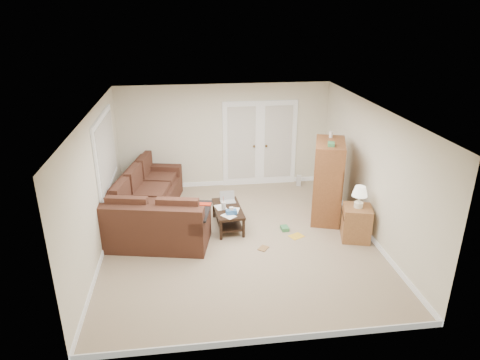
{
  "coord_description": "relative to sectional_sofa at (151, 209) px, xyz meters",
  "views": [
    {
      "loc": [
        -0.91,
        -7.08,
        4.13
      ],
      "look_at": [
        0.05,
        0.31,
        1.1
      ],
      "focal_mm": 32.0,
      "sensor_mm": 36.0,
      "label": 1
    }
  ],
  "objects": [
    {
      "name": "ceiling",
      "position": [
        1.69,
        -0.8,
        2.14
      ],
      "size": [
        5.0,
        5.5,
        0.02
      ],
      "primitive_type": "cube",
      "color": "white",
      "rests_on": "wall_back"
    },
    {
      "name": "tv_armoire",
      "position": [
        3.6,
        -0.1,
        0.48
      ],
      "size": [
        0.86,
        1.16,
        1.78
      ],
      "rotation": [
        0.0,
        0.0,
        -0.31
      ],
      "color": "brown",
      "rests_on": "floor"
    },
    {
      "name": "wall_front",
      "position": [
        1.69,
        -3.55,
        0.89
      ],
      "size": [
        5.0,
        0.02,
        2.5
      ],
      "primitive_type": "cube",
      "color": "silver",
      "rests_on": "floor"
    },
    {
      "name": "floor_book",
      "position": [
        2.03,
        -1.14,
        -0.35
      ],
      "size": [
        0.24,
        0.25,
        0.02
      ],
      "primitive_type": "imported",
      "rotation": [
        0.0,
        0.0,
        -0.65
      ],
      "color": "olive",
      "rests_on": "floor"
    },
    {
      "name": "space_heater",
      "position": [
        3.49,
        1.65,
        -0.22
      ],
      "size": [
        0.13,
        0.12,
        0.27
      ],
      "primitive_type": "cube",
      "rotation": [
        0.0,
        0.0,
        -0.26
      ],
      "color": "silver",
      "rests_on": "floor"
    },
    {
      "name": "baseboards",
      "position": [
        1.69,
        -0.8,
        -0.31
      ],
      "size": [
        5.0,
        5.5,
        0.1
      ],
      "primitive_type": null,
      "color": "silver",
      "rests_on": "floor"
    },
    {
      "name": "sectional_sofa",
      "position": [
        0.0,
        0.0,
        0.0
      ],
      "size": [
        2.13,
        3.3,
        0.92
      ],
      "rotation": [
        0.0,
        0.0,
        -0.2
      ],
      "color": "#46261A",
      "rests_on": "floor"
    },
    {
      "name": "wall_right",
      "position": [
        4.19,
        -0.8,
        0.89
      ],
      "size": [
        0.02,
        5.5,
        2.5
      ],
      "primitive_type": "cube",
      "color": "silver",
      "rests_on": "floor"
    },
    {
      "name": "floor",
      "position": [
        1.69,
        -0.8,
        -0.36
      ],
      "size": [
        5.5,
        5.5,
        0.0
      ],
      "primitive_type": "plane",
      "color": "tan",
      "rests_on": "ground"
    },
    {
      "name": "coffee_table",
      "position": [
        1.53,
        -0.24,
        -0.13
      ],
      "size": [
        0.59,
        1.06,
        0.7
      ],
      "rotation": [
        0.0,
        0.0,
        0.07
      ],
      "color": "black",
      "rests_on": "floor"
    },
    {
      "name": "french_doors",
      "position": [
        2.54,
        1.91,
        0.68
      ],
      "size": [
        1.8,
        0.05,
        2.13
      ],
      "color": "silver",
      "rests_on": "floor"
    },
    {
      "name": "floor_greenbox",
      "position": [
        2.64,
        -0.54,
        -0.32
      ],
      "size": [
        0.16,
        0.2,
        0.07
      ],
      "primitive_type": "cube",
      "rotation": [
        0.0,
        0.0,
        0.08
      ],
      "color": "#3B834C",
      "rests_on": "floor"
    },
    {
      "name": "side_cabinet",
      "position": [
        3.89,
        -1.05,
        0.03
      ],
      "size": [
        0.63,
        0.63,
        1.09
      ],
      "rotation": [
        0.0,
        0.0,
        -0.27
      ],
      "color": "#956136",
      "rests_on": "floor"
    },
    {
      "name": "floor_magazine",
      "position": [
        2.8,
        -0.82,
        -0.36
      ],
      "size": [
        0.33,
        0.31,
        0.01
      ],
      "primitive_type": "cube",
      "rotation": [
        0.0,
        0.0,
        0.46
      ],
      "color": "yellow",
      "rests_on": "floor"
    },
    {
      "name": "window_left",
      "position": [
        -0.77,
        0.2,
        1.19
      ],
      "size": [
        0.05,
        1.92,
        1.42
      ],
      "color": "silver",
      "rests_on": "wall_left"
    },
    {
      "name": "wall_back",
      "position": [
        1.69,
        1.95,
        0.89
      ],
      "size": [
        5.0,
        0.02,
        2.5
      ],
      "primitive_type": "cube",
      "color": "silver",
      "rests_on": "floor"
    },
    {
      "name": "wall_left",
      "position": [
        -0.81,
        -0.8,
        0.89
      ],
      "size": [
        0.02,
        5.5,
        2.5
      ],
      "primitive_type": "cube",
      "color": "silver",
      "rests_on": "floor"
    }
  ]
}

